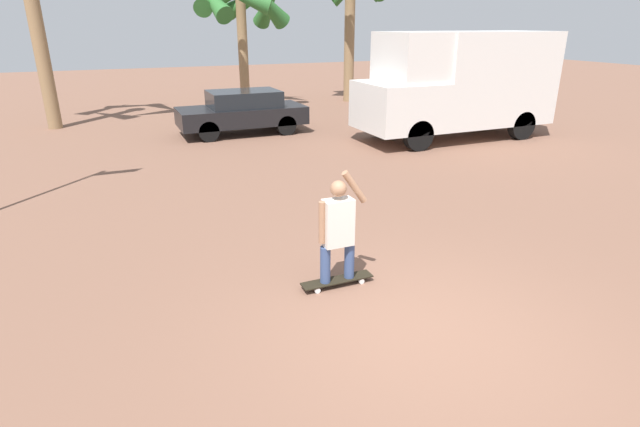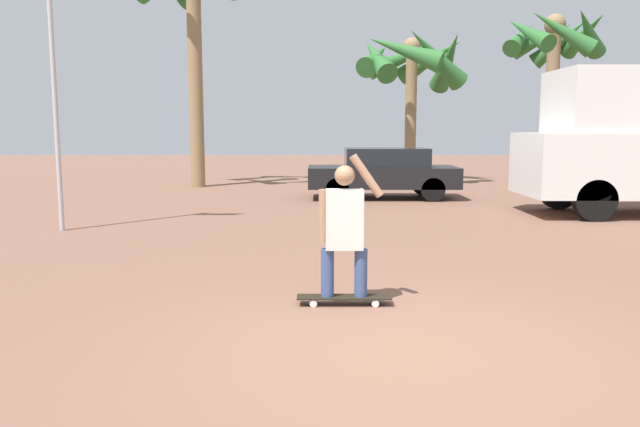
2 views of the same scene
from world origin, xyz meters
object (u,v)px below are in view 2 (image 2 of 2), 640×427
object	(u,v)px
parked_car_black	(381,172)
palm_tree_near_van	(552,44)
flagpole	(55,50)
palm_tree_center_background	(408,61)
skateboard	(342,298)
person_skateboarder	(342,224)

from	to	relation	value
parked_car_black	palm_tree_near_van	xyz separation A→B (m)	(6.49, 5.34, 4.10)
parked_car_black	flagpole	world-z (taller)	flagpole
palm_tree_near_van	flagpole	world-z (taller)	palm_tree_near_van
palm_tree_near_van	palm_tree_center_background	size ratio (longest dim) A/B	1.14
skateboard	flagpole	size ratio (longest dim) A/B	0.18
skateboard	flagpole	world-z (taller)	flagpole
person_skateboarder	parked_car_black	xyz separation A→B (m)	(1.48, 10.48, -0.16)
palm_tree_center_background	person_skateboarder	bearing A→B (deg)	-100.52
parked_car_black	flagpole	bearing A→B (deg)	-139.95
palm_tree_near_van	palm_tree_center_background	distance (m)	5.16
parked_car_black	palm_tree_center_background	distance (m)	6.21
palm_tree_center_background	skateboard	bearing A→B (deg)	-100.51
skateboard	person_skateboarder	xyz separation A→B (m)	(-0.00, -0.00, 0.81)
palm_tree_center_background	flagpole	bearing A→B (deg)	-127.16
parked_car_black	palm_tree_near_van	bearing A→B (deg)	39.45
skateboard	palm_tree_center_background	size ratio (longest dim) A/B	0.19
skateboard	palm_tree_near_van	distance (m)	18.35
person_skateboarder	palm_tree_near_van	size ratio (longest dim) A/B	0.26
parked_car_black	flagpole	distance (m)	8.90
skateboard	palm_tree_center_background	xyz separation A→B (m)	(2.86, 15.43, 4.14)
palm_tree_center_background	palm_tree_near_van	bearing A→B (deg)	4.41
parked_car_black	palm_tree_center_background	size ratio (longest dim) A/B	0.77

